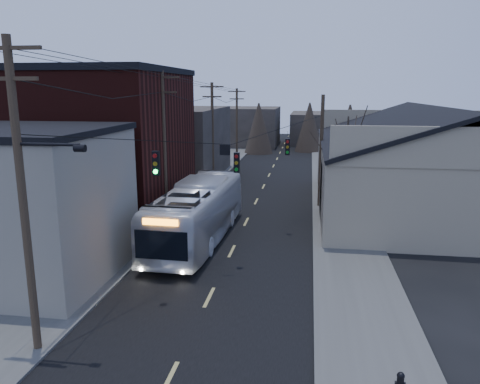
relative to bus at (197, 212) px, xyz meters
The scene contains 14 objects.
road_surface 14.73m from the bus, 80.91° to the left, with size 9.00×110.00×0.02m, color black.
sidewalk_left 15.14m from the bus, 106.17° to the left, with size 4.00×110.00×0.12m, color #474744.
sidewalk_right 17.01m from the bus, 58.62° to the left, with size 4.00×110.00×0.12m, color #474744.
building_clapboard 9.52m from the bus, 135.58° to the right, with size 8.00×8.00×7.00m, color gray.
building_brick 9.45m from the bus, 149.96° to the left, with size 10.00×12.00×10.00m, color black.
building_left_far 21.74m from the bus, 109.37° to the left, with size 9.00×14.00×7.00m, color #302B26.
warehouse 18.02m from the bus, 31.67° to the left, with size 16.16×20.60×7.73m.
building_far_left 49.60m from the bus, 94.27° to the left, with size 10.00×12.00×6.00m, color #302B26.
building_far_right 55.24m from the bus, 80.30° to the left, with size 12.00×14.00×5.00m, color #302B26.
bare_tree 10.04m from the bus, 26.78° to the left, with size 0.40×0.40×7.20m, color black.
utility_lines 9.20m from the bus, 95.33° to the left, with size 11.24×45.28×10.50m.
bus is the anchor object (origin of this frame).
parked_car 12.85m from the bus, 98.93° to the left, with size 1.67×4.80×1.58m, color #ACB0B4.
fire_hydrant 16.26m from the bus, 55.03° to the right, with size 0.32×0.23×0.67m.
Camera 1 is at (4.11, -10.49, 8.88)m, focal length 35.00 mm.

